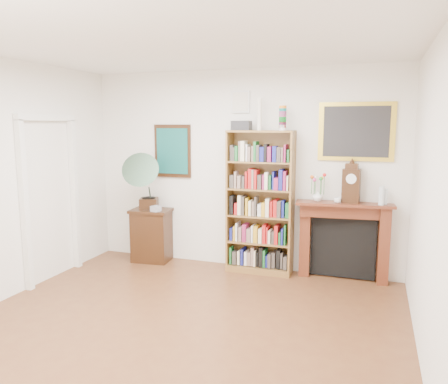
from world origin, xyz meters
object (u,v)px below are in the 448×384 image
object	(u,v)px
mantel_clock	(351,184)
bottle_left	(381,196)
cd_stack	(156,209)
flower_vase	(318,196)
side_cabinet	(152,235)
fireplace	(343,234)
teacup	(338,200)
gramophone	(143,178)
bottle_right	(385,197)
bookshelf	(260,194)

from	to	relation	value
mantel_clock	bottle_left	xyz separation A→B (m)	(0.37, -0.04, -0.12)
cd_stack	flower_vase	size ratio (longest dim) A/B	0.87
cd_stack	flower_vase	distance (m)	2.31
side_cabinet	flower_vase	size ratio (longest dim) A/B	5.74
mantel_clock	bottle_left	size ratio (longest dim) A/B	2.11
fireplace	teacup	xyz separation A→B (m)	(-0.09, -0.11, 0.47)
side_cabinet	mantel_clock	world-z (taller)	mantel_clock
gramophone	bottle_right	world-z (taller)	gramophone
gramophone	cd_stack	bearing A→B (deg)	-24.18
gramophone	bottle_left	world-z (taller)	gramophone
cd_stack	bottle_left	xyz separation A→B (m)	(3.07, 0.18, 0.33)
mantel_clock	bottle_left	bearing A→B (deg)	0.00
teacup	gramophone	bearing A→B (deg)	-177.27
bookshelf	flower_vase	world-z (taller)	bookshelf
side_cabinet	fireplace	size ratio (longest dim) A/B	0.63
gramophone	bottle_right	xyz separation A→B (m)	(3.32, 0.22, -0.13)
gramophone	bottle_right	bearing A→B (deg)	-16.78
fireplace	cd_stack	distance (m)	2.65
cd_stack	teacup	world-z (taller)	teacup
side_cabinet	gramophone	bearing A→B (deg)	-124.00
mantel_clock	teacup	size ratio (longest dim) A/B	5.58
bottle_right	cd_stack	bearing A→B (deg)	-175.73
fireplace	bottle_right	size ratio (longest dim) A/B	6.29
side_cabinet	bottle_right	xyz separation A→B (m)	(3.26, 0.12, 0.75)
fireplace	flower_vase	bearing A→B (deg)	-177.24
gramophone	flower_vase	bearing A→B (deg)	-16.26
side_cabinet	teacup	bearing A→B (deg)	-5.14
bookshelf	flower_vase	xyz separation A→B (m)	(0.77, 0.04, 0.01)
side_cabinet	mantel_clock	distance (m)	2.98
side_cabinet	cd_stack	distance (m)	0.47
bottle_left	bottle_right	bearing A→B (deg)	50.84
bookshelf	bottle_left	size ratio (longest dim) A/B	9.42
teacup	fireplace	bearing A→B (deg)	51.97
fireplace	flower_vase	xyz separation A→B (m)	(-0.35, -0.05, 0.50)
fireplace	gramophone	xyz separation A→B (m)	(-2.83, -0.24, 0.67)
bookshelf	bottle_left	distance (m)	1.56
teacup	bottle_left	size ratio (longest dim) A/B	0.38
mantel_clock	flower_vase	bearing A→B (deg)	-171.11
bookshelf	teacup	bearing A→B (deg)	-2.44
gramophone	teacup	size ratio (longest dim) A/B	9.41
cd_stack	bottle_left	distance (m)	3.10
teacup	bottle_right	distance (m)	0.58
bookshelf	side_cabinet	bearing A→B (deg)	-179.62
teacup	bottle_right	bearing A→B (deg)	8.90
teacup	flower_vase	bearing A→B (deg)	167.79
bookshelf	side_cabinet	xyz separation A→B (m)	(-1.66, -0.05, -0.70)
bookshelf	cd_stack	size ratio (longest dim) A/B	18.84
side_cabinet	teacup	xyz separation A→B (m)	(2.69, 0.03, 0.68)
gramophone	fireplace	bearing A→B (deg)	-15.73
bookshelf	bottle_right	distance (m)	1.61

